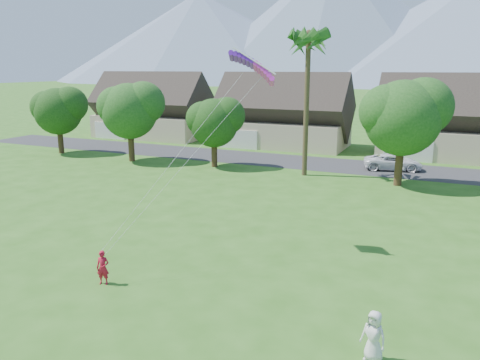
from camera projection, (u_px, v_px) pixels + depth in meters
The scene contains 10 objects.
ground at pixel (118, 354), 15.65m from camera, with size 500.00×500.00×0.00m, color #2D6019.
street at pixel (340, 165), 45.81m from camera, with size 90.00×7.00×0.01m, color #2D2D30.
kite_flyer at pixel (103, 268), 20.55m from camera, with size 0.56×0.37×1.55m, color #B7142B.
watcher at pixel (374, 336), 15.12m from camera, with size 0.85×0.55×1.75m, color silver.
parked_car at pixel (393, 162), 43.68m from camera, with size 2.43×5.26×1.46m, color white.
mountain_ridge at pixel (461, 27), 235.38m from camera, with size 540.00×240.00×70.00m.
houses_row at pixel (363, 121), 52.79m from camera, with size 72.75×8.19×8.86m.
tree_row at pixel (314, 121), 39.72m from camera, with size 62.27×6.67×8.45m.
fan_palm at pixel (309, 37), 38.96m from camera, with size 3.00×3.00×13.80m.
parafoil_kite at pixel (254, 65), 23.33m from camera, with size 2.77×1.21×0.50m.
Camera 1 is at (9.39, -10.96, 9.33)m, focal length 35.00 mm.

